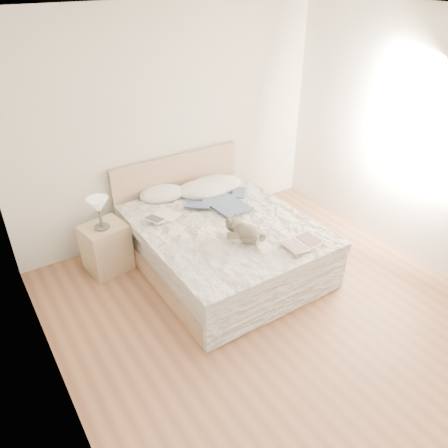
{
  "coord_description": "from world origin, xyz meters",
  "views": [
    {
      "loc": [
        -2.21,
        -2.28,
        3.03
      ],
      "look_at": [
        -0.04,
        1.05,
        0.62
      ],
      "focal_mm": 35.0,
      "sensor_mm": 36.0,
      "label": 1
    }
  ],
  "objects_px": {
    "bed": "(220,241)",
    "childrens_book": "(301,243)",
    "teddy_bear": "(246,239)",
    "photo_book": "(162,218)",
    "table_lamp": "(99,207)",
    "nightstand": "(106,248)"
  },
  "relations": [
    {
      "from": "bed",
      "to": "childrens_book",
      "type": "height_order",
      "value": "bed"
    },
    {
      "from": "bed",
      "to": "teddy_bear",
      "type": "relative_size",
      "value": 5.64
    },
    {
      "from": "photo_book",
      "to": "teddy_bear",
      "type": "distance_m",
      "value": 1.01
    },
    {
      "from": "bed",
      "to": "teddy_bear",
      "type": "bearing_deg",
      "value": -93.48
    },
    {
      "from": "bed",
      "to": "photo_book",
      "type": "distance_m",
      "value": 0.71
    },
    {
      "from": "photo_book",
      "to": "childrens_book",
      "type": "height_order",
      "value": "same"
    },
    {
      "from": "childrens_book",
      "to": "teddy_bear",
      "type": "xyz_separation_m",
      "value": [
        -0.42,
        0.35,
        0.02
      ]
    },
    {
      "from": "photo_book",
      "to": "childrens_book",
      "type": "xyz_separation_m",
      "value": [
        0.93,
        -1.21,
        0.0
      ]
    },
    {
      "from": "photo_book",
      "to": "childrens_book",
      "type": "relative_size",
      "value": 0.85
    },
    {
      "from": "childrens_book",
      "to": "table_lamp",
      "type": "bearing_deg",
      "value": 137.07
    },
    {
      "from": "bed",
      "to": "table_lamp",
      "type": "height_order",
      "value": "bed"
    },
    {
      "from": "bed",
      "to": "photo_book",
      "type": "relative_size",
      "value": 6.34
    },
    {
      "from": "bed",
      "to": "teddy_bear",
      "type": "height_order",
      "value": "bed"
    },
    {
      "from": "nightstand",
      "to": "table_lamp",
      "type": "height_order",
      "value": "table_lamp"
    },
    {
      "from": "table_lamp",
      "to": "childrens_book",
      "type": "bearing_deg",
      "value": -44.26
    },
    {
      "from": "table_lamp",
      "to": "photo_book",
      "type": "distance_m",
      "value": 0.67
    },
    {
      "from": "photo_book",
      "to": "teddy_bear",
      "type": "height_order",
      "value": "teddy_bear"
    },
    {
      "from": "nightstand",
      "to": "teddy_bear",
      "type": "height_order",
      "value": "teddy_bear"
    },
    {
      "from": "table_lamp",
      "to": "childrens_book",
      "type": "distance_m",
      "value": 2.13
    },
    {
      "from": "table_lamp",
      "to": "photo_book",
      "type": "bearing_deg",
      "value": -24.61
    },
    {
      "from": "nightstand",
      "to": "childrens_book",
      "type": "bearing_deg",
      "value": -45.01
    },
    {
      "from": "bed",
      "to": "table_lamp",
      "type": "xyz_separation_m",
      "value": [
        -1.13,
        0.59,
        0.51
      ]
    }
  ]
}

